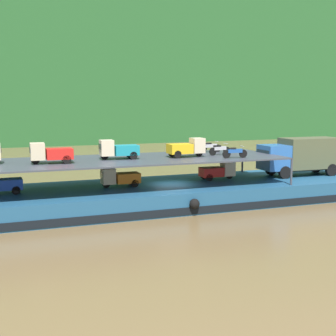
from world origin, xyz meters
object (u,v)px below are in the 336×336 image
(mini_truck_lower_stern, at_px, (0,184))
(cargo_barge, at_px, (171,194))
(mini_truck_lower_aft, at_px, (120,177))
(motorcycle_upper_port, at_px, (235,152))
(covered_lorry, at_px, (301,155))
(motorcycle_upper_stbd, at_px, (210,147))
(mini_truck_upper_mid, at_px, (51,153))
(mini_truck_lower_mid, at_px, (218,171))
(mini_truck_upper_bow, at_px, (187,148))
(motorcycle_upper_centre, at_px, (220,149))
(mini_truck_upper_fore, at_px, (118,149))

(mini_truck_lower_stern, bearing_deg, cargo_barge, -1.67)
(mini_truck_lower_aft, xyz_separation_m, motorcycle_upper_port, (7.97, -2.30, 1.74))
(covered_lorry, relative_size, motorcycle_upper_port, 4.15)
(motorcycle_upper_stbd, bearing_deg, mini_truck_lower_aft, -165.78)
(covered_lorry, bearing_deg, mini_truck_upper_mid, -178.20)
(mini_truck_lower_stern, height_order, mini_truck_lower_mid, same)
(cargo_barge, distance_m, mini_truck_upper_bow, 3.62)
(mini_truck_lower_aft, relative_size, motorcycle_upper_centre, 1.45)
(mini_truck_upper_fore, bearing_deg, mini_truck_lower_aft, -3.55)
(mini_truck_lower_aft, bearing_deg, mini_truck_upper_mid, -171.16)
(cargo_barge, bearing_deg, mini_truck_upper_fore, 177.91)
(motorcycle_upper_centre, xyz_separation_m, motorcycle_upper_stbd, (0.27, 2.18, 0.00))
(mini_truck_lower_stern, relative_size, mini_truck_lower_aft, 1.01)
(mini_truck_lower_stern, height_order, motorcycle_upper_centre, motorcycle_upper_centre)
(mini_truck_upper_bow, relative_size, motorcycle_upper_stbd, 1.45)
(cargo_barge, height_order, mini_truck_lower_aft, mini_truck_lower_aft)
(mini_truck_upper_bow, relative_size, motorcycle_upper_port, 1.45)
(mini_truck_upper_mid, relative_size, motorcycle_upper_stbd, 1.45)
(covered_lorry, xyz_separation_m, mini_truck_lower_stern, (-23.47, 0.32, -1.00))
(covered_lorry, bearing_deg, mini_truck_lower_stern, 179.21)
(mini_truck_upper_mid, bearing_deg, mini_truck_lower_mid, 5.22)
(mini_truck_upper_fore, bearing_deg, cargo_barge, -2.09)
(motorcycle_upper_centre, bearing_deg, mini_truck_upper_bow, -173.40)
(cargo_barge, relative_size, motorcycle_upper_stbd, 17.35)
(motorcycle_upper_port, bearing_deg, mini_truck_upper_mid, 173.10)
(motorcycle_upper_port, height_order, motorcycle_upper_centre, same)
(covered_lorry, height_order, motorcycle_upper_port, covered_lorry)
(mini_truck_lower_stern, bearing_deg, motorcycle_upper_port, -8.90)
(cargo_barge, xyz_separation_m, mini_truck_lower_aft, (-3.90, 0.14, 1.44))
(mini_truck_lower_aft, distance_m, motorcycle_upper_centre, 8.05)
(mini_truck_upper_fore, height_order, mini_truck_upper_bow, same)
(mini_truck_lower_stern, height_order, mini_truck_upper_fore, mini_truck_upper_fore)
(mini_truck_upper_fore, relative_size, motorcycle_upper_stbd, 1.46)
(mini_truck_upper_bow, distance_m, motorcycle_upper_centre, 2.90)
(cargo_barge, distance_m, mini_truck_lower_aft, 4.16)
(mini_truck_lower_stern, xyz_separation_m, mini_truck_upper_bow, (13.05, -0.66, 2.00))
(mini_truck_lower_stern, xyz_separation_m, mini_truck_lower_aft, (8.05, -0.21, 0.00))
(mini_truck_lower_mid, relative_size, motorcycle_upper_port, 1.46)
(mini_truck_lower_aft, xyz_separation_m, mini_truck_upper_fore, (-0.07, 0.00, 2.00))
(motorcycle_upper_centre, bearing_deg, cargo_barge, -179.75)
(cargo_barge, height_order, mini_truck_upper_fore, mini_truck_upper_fore)
(motorcycle_upper_port, bearing_deg, motorcycle_upper_centre, 92.73)
(covered_lorry, distance_m, motorcycle_upper_centre, 7.59)
(mini_truck_lower_stern, xyz_separation_m, mini_truck_upper_mid, (3.22, -0.96, 2.00))
(motorcycle_upper_port, bearing_deg, mini_truck_lower_stern, 171.10)
(covered_lorry, bearing_deg, motorcycle_upper_centre, -179.93)
(motorcycle_upper_centre, bearing_deg, mini_truck_lower_aft, 179.10)
(mini_truck_lower_stern, xyz_separation_m, mini_truck_lower_mid, (16.08, 0.21, 0.00))
(mini_truck_lower_aft, relative_size, mini_truck_upper_mid, 0.99)
(mini_truck_lower_stern, xyz_separation_m, motorcycle_upper_centre, (15.92, -0.33, 1.74))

